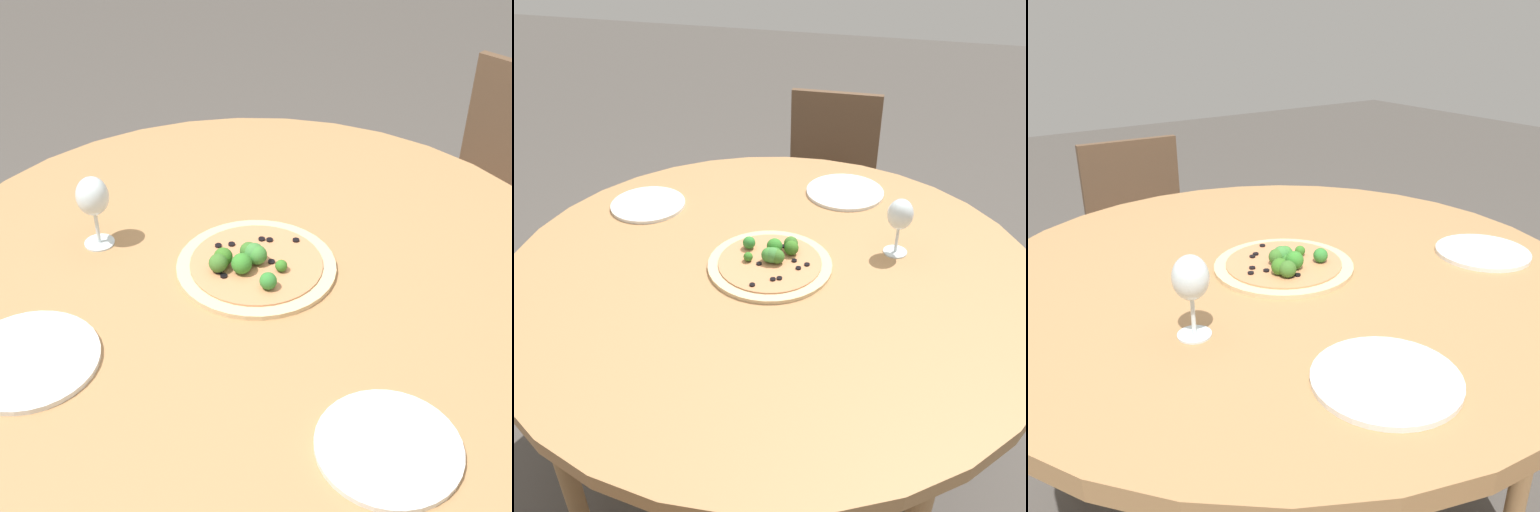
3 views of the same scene
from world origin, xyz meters
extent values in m
plane|color=#4C4742|center=(0.00, 0.00, 0.00)|extent=(12.00, 12.00, 0.00)
cylinder|color=#A87A4C|center=(0.00, 0.00, 0.74)|extent=(1.37, 1.37, 0.04)
cylinder|color=#A87A4C|center=(-0.42, -0.42, 0.36)|extent=(0.05, 0.05, 0.72)
cylinder|color=#A87A4C|center=(0.42, -0.42, 0.36)|extent=(0.05, 0.05, 0.72)
cylinder|color=#A87A4C|center=(-0.42, 0.42, 0.36)|extent=(0.05, 0.05, 0.72)
cube|color=brown|center=(-0.97, -0.03, 0.42)|extent=(0.41, 0.41, 0.04)
cube|color=brown|center=(-1.16, -0.04, 0.64)|extent=(0.04, 0.38, 0.41)
cylinder|color=brown|center=(-0.80, -0.20, 0.20)|extent=(0.04, 0.04, 0.40)
cylinder|color=brown|center=(-0.81, 0.14, 0.20)|extent=(0.04, 0.04, 0.40)
cylinder|color=brown|center=(-1.14, -0.21, 0.20)|extent=(0.04, 0.04, 0.40)
cylinder|color=brown|center=(-1.15, 0.13, 0.20)|extent=(0.04, 0.04, 0.40)
cylinder|color=#DBBC89|center=(0.00, -0.01, 0.76)|extent=(0.32, 0.32, 0.01)
cylinder|color=tan|center=(0.00, -0.01, 0.77)|extent=(0.26, 0.26, 0.00)
sphere|color=#3A7028|center=(0.00, 0.01, 0.79)|extent=(0.04, 0.04, 0.04)
sphere|color=#377925|center=(0.01, -0.06, 0.78)|extent=(0.02, 0.02, 0.02)
sphere|color=#3D8435|center=(0.00, -0.01, 0.79)|extent=(0.04, 0.04, 0.04)
sphere|color=#328032|center=(-0.05, -0.08, 0.79)|extent=(0.03, 0.03, 0.03)
sphere|color=#387629|center=(0.00, 0.00, 0.79)|extent=(0.03, 0.03, 0.03)
sphere|color=#40823A|center=(0.00, 0.00, 0.79)|extent=(0.04, 0.04, 0.04)
sphere|color=#377021|center=(-0.05, 0.04, 0.79)|extent=(0.04, 0.04, 0.04)
sphere|color=#36792B|center=(-0.03, 0.00, 0.79)|extent=(0.03, 0.03, 0.03)
sphere|color=#3C6F29|center=(-0.07, 0.03, 0.79)|extent=(0.04, 0.04, 0.04)
sphere|color=#34802A|center=(-0.04, -0.01, 0.79)|extent=(0.04, 0.04, 0.04)
cylinder|color=black|center=(0.07, 0.04, 0.77)|extent=(0.01, 0.01, 0.00)
cylinder|color=black|center=(0.01, 0.07, 0.77)|extent=(0.01, 0.01, 0.00)
cylinder|color=black|center=(-0.08, 0.01, 0.77)|extent=(0.01, 0.01, 0.00)
cylinder|color=black|center=(0.11, -0.02, 0.77)|extent=(0.01, 0.01, 0.00)
cylinder|color=black|center=(-0.02, 0.05, 0.77)|extent=(0.01, 0.01, 0.00)
cylinder|color=black|center=(0.07, 0.02, 0.77)|extent=(0.01, 0.01, 0.00)
cylinder|color=black|center=(-0.07, 0.03, 0.77)|extent=(0.01, 0.01, 0.00)
cylinder|color=black|center=(-0.01, 0.09, 0.77)|extent=(0.01, 0.01, 0.00)
cylinder|color=black|center=(0.02, -0.03, 0.77)|extent=(0.01, 0.01, 0.00)
cylinder|color=silver|center=(-0.15, 0.30, 0.76)|extent=(0.06, 0.06, 0.00)
cylinder|color=silver|center=(-0.15, 0.30, 0.80)|extent=(0.01, 0.01, 0.07)
ellipsoid|color=silver|center=(-0.15, 0.30, 0.87)|extent=(0.07, 0.07, 0.08)
cylinder|color=silver|center=(-0.21, -0.45, 0.76)|extent=(0.22, 0.22, 0.01)
cylinder|color=silver|center=(-0.45, 0.11, 0.76)|extent=(0.24, 0.24, 0.01)
camera|label=1|loc=(-0.85, -0.75, 1.61)|focal=50.00mm
camera|label=2|loc=(1.15, 0.32, 1.59)|focal=40.00mm
camera|label=3|loc=(-0.97, 0.67, 1.29)|focal=40.00mm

